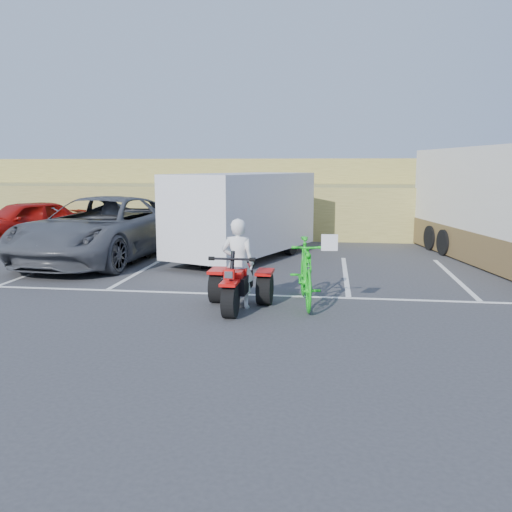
# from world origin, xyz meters

# --- Properties ---
(ground) EXTENTS (100.00, 100.00, 0.00)m
(ground) POSITION_xyz_m (0.00, 0.00, 0.00)
(ground) COLOR #353538
(ground) RESTS_ON ground
(parking_stripes) EXTENTS (28.00, 5.16, 0.01)m
(parking_stripes) POSITION_xyz_m (0.87, 4.07, 0.00)
(parking_stripes) COLOR white
(parking_stripes) RESTS_ON ground
(grass_embankment) EXTENTS (40.00, 8.50, 3.10)m
(grass_embankment) POSITION_xyz_m (0.00, 15.48, 1.42)
(grass_embankment) COLOR olive
(grass_embankment) RESTS_ON ground
(red_trike_atv) EXTENTS (1.34, 1.76, 1.12)m
(red_trike_atv) POSITION_xyz_m (0.49, 1.17, 0.00)
(red_trike_atv) COLOR red
(red_trike_atv) RESTS_ON ground
(rider) EXTENTS (0.66, 0.44, 1.78)m
(rider) POSITION_xyz_m (0.50, 1.32, 0.89)
(rider) COLOR white
(rider) RESTS_ON ground
(green_dirt_bike) EXTENTS (0.90, 2.30, 1.35)m
(green_dirt_bike) POSITION_xyz_m (1.81, 1.74, 0.67)
(green_dirt_bike) COLOR #14BF19
(green_dirt_bike) RESTS_ON ground
(grey_pickup) EXTENTS (3.73, 7.01, 1.88)m
(grey_pickup) POSITION_xyz_m (-4.42, 6.19, 0.94)
(grey_pickup) COLOR #46494E
(grey_pickup) RESTS_ON ground
(red_car) EXTENTS (4.09, 4.90, 1.58)m
(red_car) POSITION_xyz_m (-8.58, 9.01, 0.79)
(red_car) COLOR #960C08
(red_car) RESTS_ON ground
(cargo_trailer) EXTENTS (4.02, 5.90, 2.56)m
(cargo_trailer) POSITION_xyz_m (-0.29, 6.98, 1.38)
(cargo_trailer) COLOR silver
(cargo_trailer) RESTS_ON ground
(quad_atv_blue) EXTENTS (1.22, 1.55, 0.95)m
(quad_atv_blue) POSITION_xyz_m (-3.79, 6.31, 0.00)
(quad_atv_blue) COLOR navy
(quad_atv_blue) RESTS_ON ground
(quad_atv_green) EXTENTS (1.29, 1.59, 0.93)m
(quad_atv_green) POSITION_xyz_m (-0.75, 5.83, 0.00)
(quad_atv_green) COLOR #155E1B
(quad_atv_green) RESTS_ON ground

